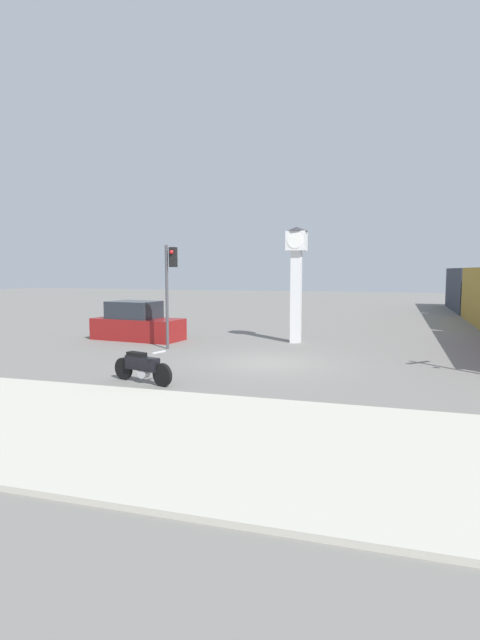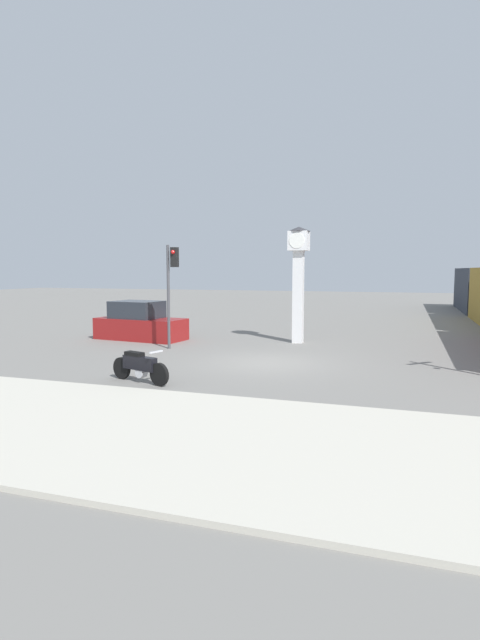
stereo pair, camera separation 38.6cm
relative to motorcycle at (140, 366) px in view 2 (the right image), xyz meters
The scene contains 6 objects.
ground_plane 4.93m from the motorcycle, 56.71° to the left, with size 120.00×120.00×0.00m, color slate.
sidewalk_strip 4.84m from the motorcycle, 56.06° to the right, with size 36.00×6.00×0.10m.
motorcycle is the anchor object (origin of this frame).
clock_tower 10.08m from the motorcycle, 73.72° to the left, with size 1.01×1.01×5.14m.
traffic_light 6.68m from the motorcycle, 107.49° to the left, with size 0.50×0.35×4.26m.
parked_car 9.24m from the motorcycle, 119.67° to the left, with size 4.39×2.30×1.80m.
Camera 2 is at (4.54, -16.66, 3.24)m, focal length 28.00 mm.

